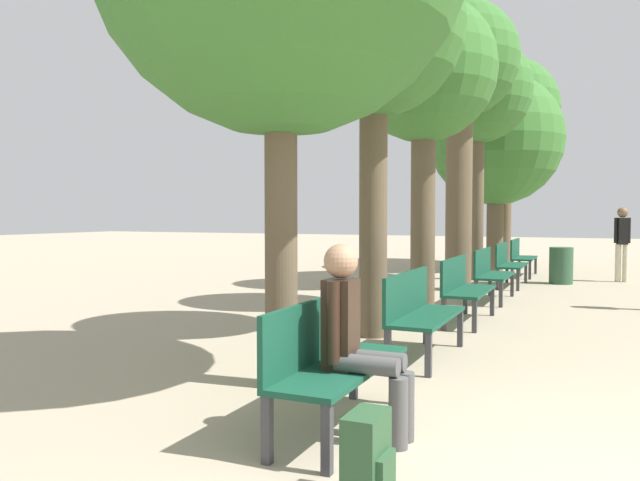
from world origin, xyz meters
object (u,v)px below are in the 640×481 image
tree_row_1 (374,32)px  tree_row_4 (479,92)px  tree_row_5 (496,140)px  backpack (367,459)px  bench_row_3 (490,271)px  person_seated (357,335)px  bench_row_1 (418,308)px  tree_row_3 (460,69)px  bench_row_5 (520,255)px  trash_bin (561,266)px  tree_row_6 (507,110)px  tree_row_2 (424,74)px  bench_row_2 (463,285)px  pedestrian_mid (622,239)px  bench_row_4 (508,261)px  bench_row_0 (330,355)px

tree_row_1 → tree_row_4: 7.42m
tree_row_5 → backpack: size_ratio=11.08×
tree_row_1 → backpack: bearing=-71.2°
bench_row_3 → person_seated: 7.35m
bench_row_1 → tree_row_4: size_ratio=0.28×
bench_row_3 → tree_row_3: bearing=121.6°
bench_row_5 → trash_bin: (1.02, -1.42, -0.13)m
bench_row_3 → tree_row_6: 9.37m
tree_row_2 → bench_row_5: bearing=82.5°
bench_row_3 → tree_row_4: size_ratio=0.28×
tree_row_5 → tree_row_6: size_ratio=0.86×
bench_row_1 → bench_row_2: size_ratio=1.00×
tree_row_1 → tree_row_2: tree_row_2 is taller
tree_row_1 → bench_row_1: bearing=-47.8°
person_seated → pedestrian_mid: 11.88m
tree_row_2 → tree_row_5: bearing=90.0°
tree_row_6 → bench_row_2: bearing=-85.6°
bench_row_3 → tree_row_2: tree_row_2 is taller
bench_row_2 → bench_row_4: bearing=90.0°
tree_row_3 → person_seated: tree_row_3 is taller
tree_row_5 → trash_bin: 4.64m
tree_row_4 → backpack: bearing=-82.8°
tree_row_1 → person_seated: tree_row_1 is taller
bench_row_0 → tree_row_4: tree_row_4 is taller
tree_row_2 → tree_row_3: size_ratio=0.86×
bench_row_4 → tree_row_3: tree_row_3 is taller
person_seated → backpack: size_ratio=2.75×
bench_row_4 → bench_row_3: bearing=-90.0°
tree_row_5 → bench_row_2: bearing=-84.5°
tree_row_4 → tree_row_6: 4.88m
tree_row_4 → trash_bin: size_ratio=6.98×
tree_row_2 → trash_bin: size_ratio=6.20×
tree_row_5 → backpack: tree_row_5 is taller
tree_row_4 → tree_row_5: bearing=90.0°
bench_row_0 → bench_row_3: same height
bench_row_4 → pedestrian_mid: bearing=40.8°
tree_row_3 → trash_bin: tree_row_3 is taller
bench_row_1 → bench_row_2: (0.00, 2.41, 0.00)m
bench_row_1 → tree_row_4: 9.20m
bench_row_2 → tree_row_3: (-0.83, 3.77, 3.91)m
tree_row_6 → trash_bin: tree_row_6 is taller
bench_row_4 → person_seated: 9.76m
tree_row_3 → tree_row_5: 4.99m
bench_row_5 → backpack: (0.64, -13.05, -0.30)m
tree_row_3 → tree_row_5: tree_row_3 is taller
tree_row_4 → bench_row_0: bearing=-85.6°
bench_row_4 → tree_row_5: bearing=102.2°
bench_row_0 → backpack: 1.21m
bench_row_1 → bench_row_4: bearing=90.0°
tree_row_2 → tree_row_5: size_ratio=0.93×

